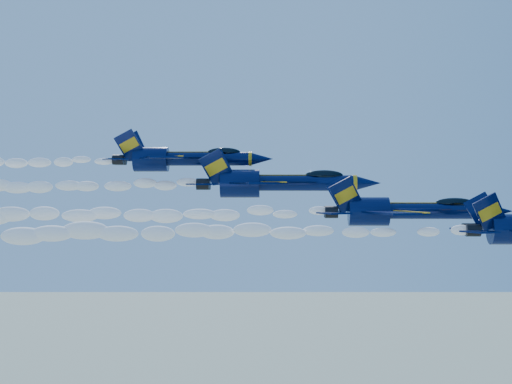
{
  "coord_description": "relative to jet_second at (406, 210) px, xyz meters",
  "views": [
    {
      "loc": [
        -4.29,
        -68.51,
        154.1
      ],
      "look_at": [
        -6.48,
        -0.18,
        153.18
      ],
      "focal_mm": 50.0,
      "sensor_mm": 36.0,
      "label": 1
    }
  ],
  "objects": [
    {
      "name": "smoke_trail_jet_lead",
      "position": [
        -14.92,
        -5.38,
        -1.55
      ],
      "size": [
        37.38,
        1.65,
        1.48
      ],
      "primitive_type": "ellipsoid",
      "color": "white"
    },
    {
      "name": "jet_second",
      "position": [
        0.0,
        0.0,
        0.0
      ],
      "size": [
        16.4,
        13.45,
        6.09
      ],
      "color": "#050F38"
    },
    {
      "name": "smoke_trail_jet_second",
      "position": [
        -25.7,
        0.0,
        -0.37
      ],
      "size": [
        37.38,
        1.7,
        1.53
      ],
      "primitive_type": "ellipsoid",
      "color": "white"
    },
    {
      "name": "jet_third",
      "position": [
        -11.36,
        12.65,
        2.45
      ],
      "size": [
        19.41,
        15.92,
        7.21
      ],
      "color": "#050F38"
    },
    {
      "name": "smoke_trail_jet_third",
      "position": [
        -38.34,
        12.65,
        2.05
      ],
      "size": [
        37.38,
        2.01,
        1.81
      ],
      "primitive_type": "ellipsoid",
      "color": "white"
    },
    {
      "name": "jet_fourth",
      "position": [
        -21.71,
        15.61,
        5.1
      ],
      "size": [
        17.6,
        14.43,
        6.54
      ],
      "color": "#050F38"
    }
  ]
}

